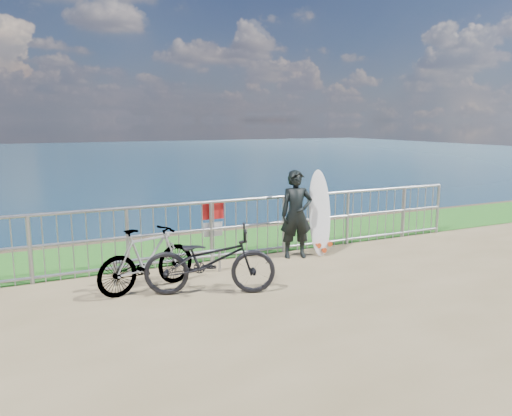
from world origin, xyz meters
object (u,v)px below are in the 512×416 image
surfboard (320,216)px  bicycle_near (210,260)px  bicycle_far (147,259)px  surfer (296,214)px

surfboard → bicycle_near: 2.91m
surfboard → bicycle_near: bearing=-156.4°
bicycle_far → bicycle_near: bearing=-141.7°
bicycle_near → surfboard: bearing=-45.0°
surfer → bicycle_far: (-2.95, -0.63, -0.33)m
surfer → bicycle_near: bearing=-135.7°
surfer → bicycle_near: size_ratio=0.85×
surfer → surfboard: size_ratio=1.01×
bicycle_near → surfer: bearing=-39.8°
surfer → surfboard: bearing=12.2°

